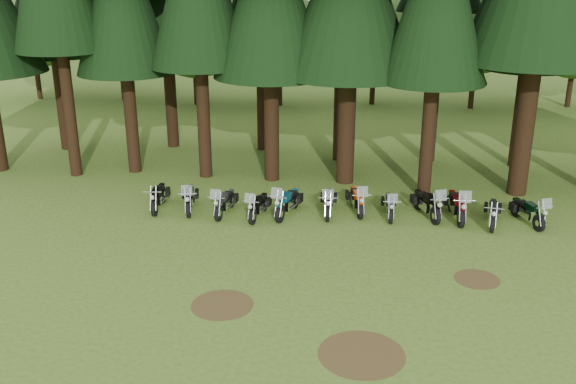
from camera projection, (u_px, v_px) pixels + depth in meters
The scene contains 22 objects.
ground at pixel (331, 279), 19.89m from camera, with size 120.00×120.00×0.00m, color #446B1B.
decid_0 at pixel (33, 15), 44.02m from camera, with size 8.00×7.78×10.00m.
decid_1 at pixel (121, 16), 43.81m from camera, with size 7.91×7.69×9.88m.
decid_2 at pixel (197, 31), 42.56m from camera, with size 6.72×6.53×8.40m.
decid_3 at pixel (283, 39), 42.39m from camera, with size 6.12×5.95×7.65m.
decid_4 at pixel (379, 40), 42.84m from camera, with size 5.93×5.76×7.41m.
decid_5 at pixel (486, 13), 40.88m from camera, with size 8.45×8.21×10.56m.
dirt_patch_0 at pixel (222, 305), 18.35m from camera, with size 1.80×1.80×0.01m, color #4C3D1E.
dirt_patch_1 at pixel (477, 279), 19.84m from camera, with size 1.40×1.40×0.01m, color #4C3D1E.
dirt_patch_2 at pixel (362, 354), 16.03m from camera, with size 2.20×2.20×0.01m, color #4C3D1E.
motorcycle_0 at pixel (158, 198), 25.42m from camera, with size 0.41×2.23×0.91m.
motorcycle_1 at pixel (189, 199), 25.23m from camera, with size 0.73×2.24×1.41m.
motorcycle_2 at pixel (225, 203), 24.86m from camera, with size 0.53×2.18×1.37m.
motorcycle_3 at pixel (258, 207), 24.53m from camera, with size 0.57×2.11×1.32m.
motorcycle_4 at pixel (287, 203), 24.74m from camera, with size 0.86×2.33×1.48m.
motorcycle_5 at pixel (328, 203), 24.84m from camera, with size 0.41×2.20×1.39m.
motorcycle_6 at pixel (357, 200), 25.09m from camera, with size 0.71×2.24×1.41m.
motorcycle_7 at pixel (390, 206), 24.62m from camera, with size 0.38×2.02×1.27m.
motorcycle_8 at pixel (427, 205), 24.59m from camera, with size 1.05×2.29×1.47m.
motorcycle_9 at pixel (456, 206), 24.36m from camera, with size 0.55×2.45×1.54m.
motorcycle_10 at pixel (493, 214), 23.85m from camera, with size 0.49×2.11×0.86m.
motorcycle_11 at pixel (528, 212), 23.93m from camera, with size 1.00×2.13×1.37m.
Camera 1 is at (0.82, -17.85, 9.23)m, focal length 40.00 mm.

